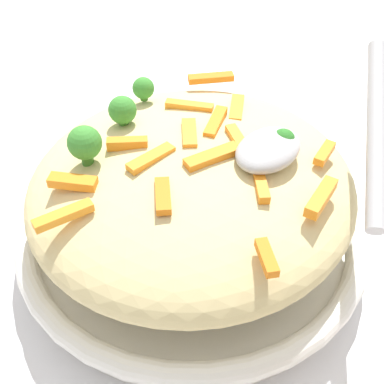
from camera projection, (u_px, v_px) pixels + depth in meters
The scene contains 24 objects.
ground_plane at pixel (192, 247), 0.44m from camera, with size 2.40×2.40×0.00m, color silver.
serving_bowl at pixel (192, 230), 0.42m from camera, with size 0.28×0.28×0.04m.
pasta_mound at pixel (192, 186), 0.39m from camera, with size 0.25×0.25×0.07m, color #DBC689.
carrot_piece_0 at pixel (239, 143), 0.37m from camera, with size 0.04×0.01×0.01m, color orange.
carrot_piece_1 at pixel (216, 155), 0.36m from camera, with size 0.04×0.01×0.01m, color orange.
carrot_piece_2 at pixel (215, 122), 0.39m from camera, with size 0.04×0.01×0.01m, color orange.
carrot_piece_3 at pixel (151, 158), 0.36m from camera, with size 0.04×0.01×0.01m, color orange.
carrot_piece_4 at pixel (127, 144), 0.37m from camera, with size 0.03×0.01×0.01m, color orange.
carrot_piece_5 at pixel (237, 109), 0.41m from camera, with size 0.04×0.01×0.01m, color orange.
carrot_piece_6 at pixel (264, 185), 0.34m from camera, with size 0.03×0.01×0.01m, color orange.
carrot_piece_7 at pixel (189, 134), 0.38m from camera, with size 0.03×0.01×0.01m, color orange.
carrot_piece_8 at pixel (267, 257), 0.30m from camera, with size 0.03×0.01×0.01m, color orange.
carrot_piece_9 at pixel (189, 107), 0.41m from camera, with size 0.04×0.01×0.01m, color orange.
carrot_piece_10 at pixel (73, 182), 0.35m from camera, with size 0.03×0.01×0.01m, color orange.
carrot_piece_11 at pixel (163, 196), 0.33m from camera, with size 0.03×0.01×0.01m, color orange.
carrot_piece_12 at pixel (325, 153), 0.37m from camera, with size 0.03×0.01×0.01m, color orange.
carrot_piece_13 at pixel (63, 215), 0.32m from camera, with size 0.04×0.01×0.01m, color orange.
carrot_piece_14 at pixel (321, 197), 0.33m from camera, with size 0.04×0.01×0.01m, color orange.
carrot_piece_15 at pixel (211, 78), 0.45m from camera, with size 0.04×0.01×0.01m, color orange.
broccoli_floret_0 at pixel (122, 110), 0.39m from camera, with size 0.02×0.02×0.02m.
broccoli_floret_1 at pixel (85, 143), 0.35m from camera, with size 0.02×0.02×0.03m.
broccoli_floret_2 at pixel (143, 88), 0.42m from camera, with size 0.02×0.02×0.02m.
broccoli_floret_3 at pixel (283, 141), 0.36m from camera, with size 0.02×0.02×0.02m.
serving_spoon at pixel (303, 143), 0.35m from camera, with size 0.13×0.12×0.07m.
Camera 1 is at (-0.22, -0.19, 0.33)m, focal length 47.70 mm.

